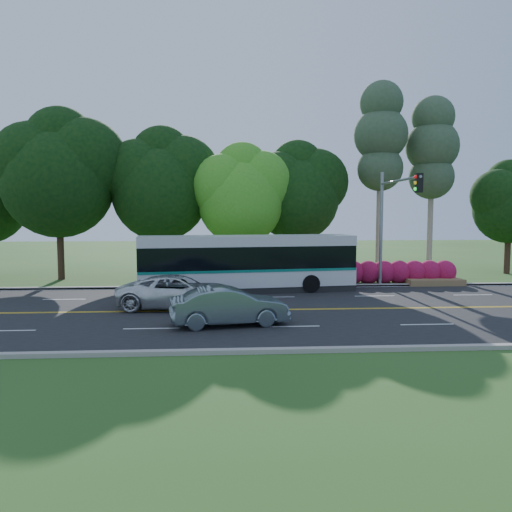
{
  "coord_description": "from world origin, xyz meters",
  "views": [
    {
      "loc": [
        -3.2,
        -22.81,
        4.47
      ],
      "look_at": [
        -1.57,
        2.0,
        2.36
      ],
      "focal_mm": 35.0,
      "sensor_mm": 36.0,
      "label": 1
    }
  ],
  "objects": [
    {
      "name": "curb_north",
      "position": [
        0.0,
        7.15,
        0.07
      ],
      "size": [
        60.0,
        0.3,
        0.15
      ],
      "primitive_type": "cube",
      "color": "#9B958C",
      "rests_on": "ground"
    },
    {
      "name": "ground",
      "position": [
        0.0,
        0.0,
        0.0
      ],
      "size": [
        120.0,
        120.0,
        0.0
      ],
      "primitive_type": "plane",
      "color": "#27531B",
      "rests_on": "ground"
    },
    {
      "name": "traffic_signal",
      "position": [
        6.49,
        5.4,
        4.67
      ],
      "size": [
        0.42,
        6.1,
        7.0
      ],
      "color": "gray",
      "rests_on": "ground"
    },
    {
      "name": "tree_row",
      "position": [
        -5.15,
        12.13,
        6.73
      ],
      "size": [
        44.7,
        9.1,
        13.84
      ],
      "color": "black",
      "rests_on": "ground"
    },
    {
      "name": "road",
      "position": [
        0.0,
        0.0,
        0.01
      ],
      "size": [
        60.0,
        14.0,
        0.02
      ],
      "primitive_type": "cube",
      "color": "black",
      "rests_on": "ground"
    },
    {
      "name": "bougainvillea_hedge",
      "position": [
        7.18,
        8.15,
        0.72
      ],
      "size": [
        9.5,
        2.25,
        1.5
      ],
      "color": "maroon",
      "rests_on": "ground"
    },
    {
      "name": "transit_bus",
      "position": [
        -1.86,
        5.62,
        1.61
      ],
      "size": [
        12.5,
        4.22,
        3.21
      ],
      "rotation": [
        0.0,
        0.0,
        0.13
      ],
      "color": "silver",
      "rests_on": "road"
    },
    {
      "name": "lane_markings",
      "position": [
        -0.09,
        0.0,
        0.02
      ],
      "size": [
        57.6,
        13.82,
        0.0
      ],
      "color": "gold",
      "rests_on": "road"
    },
    {
      "name": "sedan",
      "position": [
        -2.98,
        -3.1,
        0.79
      ],
      "size": [
        4.9,
        2.41,
        1.55
      ],
      "primitive_type": "imported",
      "rotation": [
        0.0,
        0.0,
        1.74
      ],
      "color": "slate",
      "rests_on": "road"
    },
    {
      "name": "grass_verge",
      "position": [
        0.0,
        9.0,
        0.05
      ],
      "size": [
        60.0,
        4.0,
        0.1
      ],
      "primitive_type": "cube",
      "color": "#27531B",
      "rests_on": "ground"
    },
    {
      "name": "curb_south",
      "position": [
        0.0,
        -7.15,
        0.07
      ],
      "size": [
        60.0,
        0.3,
        0.15
      ],
      "primitive_type": "cube",
      "color": "#9B958C",
      "rests_on": "ground"
    },
    {
      "name": "suv",
      "position": [
        -5.3,
        0.62,
        0.8
      ],
      "size": [
        5.86,
        3.1,
        1.57
      ],
      "primitive_type": "imported",
      "rotation": [
        0.0,
        0.0,
        1.48
      ],
      "color": "silver",
      "rests_on": "road"
    }
  ]
}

